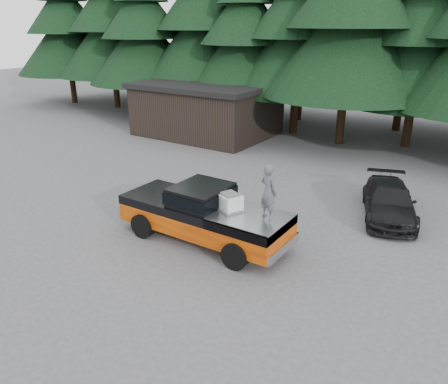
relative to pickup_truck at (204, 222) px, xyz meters
The scene contains 8 objects.
ground 0.78m from the pickup_truck, 19.43° to the left, with size 120.00×120.00×0.00m, color #49494C.
pickup_truck is the anchor object (origin of this frame).
truck_cab 0.97m from the pickup_truck, behind, with size 1.66×1.90×0.59m, color black.
air_compressor 1.35m from the pickup_truck, ahead, with size 0.72×0.60×0.49m, color silver.
man_on_bed 2.73m from the pickup_truck, ahead, with size 0.62×0.41×1.70m, color #4E4D53.
parked_car 7.08m from the pickup_truck, 49.17° to the left, with size 1.75×4.30×1.25m, color black.
utility_building 14.92m from the pickup_truck, 125.40° to the left, with size 8.40×6.40×3.30m.
treeline 18.73m from the pickup_truck, 87.36° to the left, with size 60.15×16.05×17.50m.
Camera 1 is at (7.47, -10.67, 6.86)m, focal length 35.00 mm.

